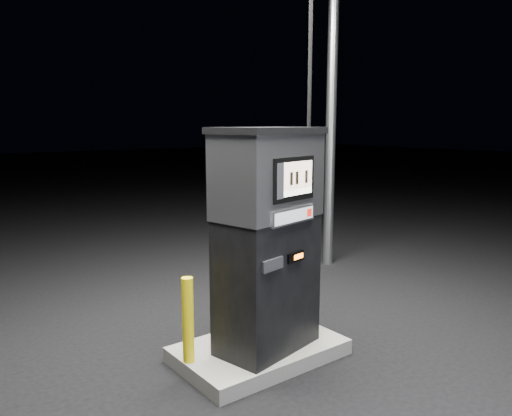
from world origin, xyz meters
TOP-DOWN VIEW (x-y plane):
  - ground at (0.00, 0.00)m, footprint 80.00×80.00m
  - pump_island at (0.00, 0.00)m, footprint 1.60×1.00m
  - fuel_dispenser at (0.02, -0.10)m, footprint 1.22×0.83m
  - bollard_left at (-0.74, 0.10)m, footprint 0.14×0.14m
  - bollard_right at (0.74, 0.06)m, footprint 0.14×0.14m

SIDE VIEW (x-z plane):
  - ground at x=0.00m, z-range 0.00..0.00m
  - pump_island at x=0.00m, z-range 0.00..0.15m
  - bollard_left at x=-0.74m, z-range 0.15..0.95m
  - bollard_right at x=0.74m, z-range 0.15..0.98m
  - fuel_dispenser at x=0.02m, z-range -0.96..3.44m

